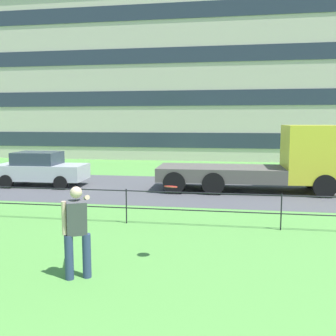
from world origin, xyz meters
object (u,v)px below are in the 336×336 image
Objects in this scene: car_silver_far_left at (41,169)px; flatbed_truck_center at (273,162)px; apartment_building_background at (140,82)px; person_thrower at (77,229)px; frisbee at (171,187)px.

flatbed_truck_center reaches higher than car_silver_far_left.
flatbed_truck_center is 0.18× the size of apartment_building_background.
person_thrower is 0.43× the size of car_silver_far_left.
frisbee is 0.08× the size of car_silver_far_left.
person_thrower is 10.98m from car_silver_far_left.
flatbed_truck_center is at bearing 71.08° from frisbee.
apartment_building_background is (-9.72, 17.14, 5.06)m from flatbed_truck_center.
person_thrower is 0.24× the size of flatbed_truck_center.
apartment_building_background is (0.48, 17.41, 5.50)m from car_silver_far_left.
flatbed_truck_center reaches higher than frisbee.
apartment_building_background is at bearing 119.56° from flatbed_truck_center.
person_thrower reaches higher than car_silver_far_left.
frisbee is 11.07m from car_silver_far_left.
frisbee is 0.04× the size of flatbed_truck_center.
frisbee is at bearing -75.25° from apartment_building_background.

